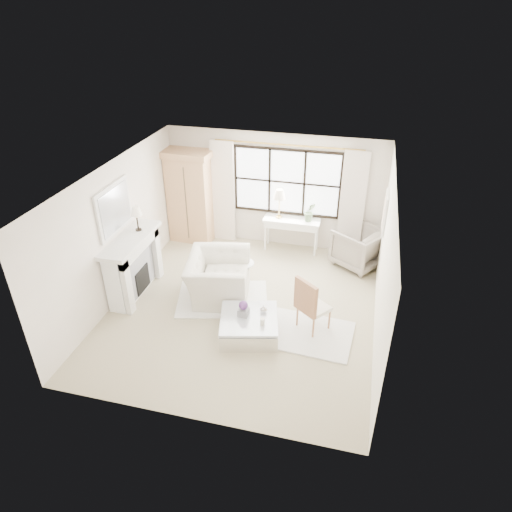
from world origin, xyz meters
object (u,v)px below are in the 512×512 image
at_px(console_table, 291,234).
at_px(armoire, 191,196).
at_px(coffee_table, 249,326).
at_px(club_armchair, 218,277).

bearing_deg(console_table, armoire, -179.70).
bearing_deg(armoire, coffee_table, -51.38).
height_order(armoire, coffee_table, armoire).
bearing_deg(console_table, club_armchair, -116.07).
bearing_deg(armoire, club_armchair, -54.55).
xyz_separation_m(club_armchair, coffee_table, (0.90, -1.02, -0.25)).
distance_m(console_table, club_armchair, 2.46).
distance_m(console_table, coffee_table, 3.24).
bearing_deg(coffee_table, armoire, 111.56).
height_order(club_armchair, coffee_table, club_armchair).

